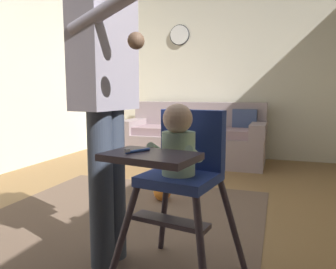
% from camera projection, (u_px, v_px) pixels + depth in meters
% --- Properties ---
extents(ground, '(6.14, 7.16, 0.10)m').
position_uv_depth(ground, '(148.00, 225.00, 2.65)').
color(ground, olive).
extents(wall_far, '(5.34, 0.06, 2.76)m').
position_uv_depth(wall_far, '(215.00, 68.00, 5.10)').
color(wall_far, silver).
rests_on(wall_far, ground).
extents(area_rug, '(2.21, 2.99, 0.01)m').
position_uv_depth(area_rug, '(95.00, 240.00, 2.26)').
color(area_rug, brown).
rests_on(area_rug, ground).
extents(couch, '(2.04, 0.86, 0.86)m').
position_uv_depth(couch, '(194.00, 139.00, 4.81)').
color(couch, gray).
rests_on(couch, ground).
extents(high_chair, '(0.70, 0.80, 0.97)m').
position_uv_depth(high_chair, '(180.00, 161.00, 1.69)').
color(high_chair, '#372E3A').
rests_on(high_chair, ground).
extents(adult_standing, '(0.51, 0.55, 1.74)m').
position_uv_depth(adult_standing, '(106.00, 97.00, 1.86)').
color(adult_standing, '#384153').
rests_on(adult_standing, ground).
extents(toy_ball, '(0.17, 0.17, 0.17)m').
position_uv_depth(toy_ball, '(162.00, 192.00, 3.08)').
color(toy_ball, orange).
rests_on(toy_ball, ground).
extents(wall_clock, '(0.32, 0.04, 0.32)m').
position_uv_depth(wall_clock, '(180.00, 35.00, 5.17)').
color(wall_clock, white).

